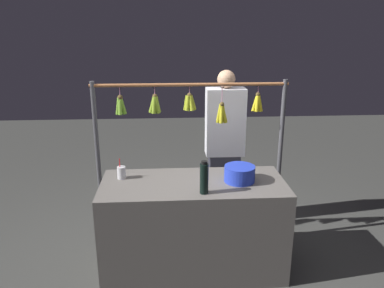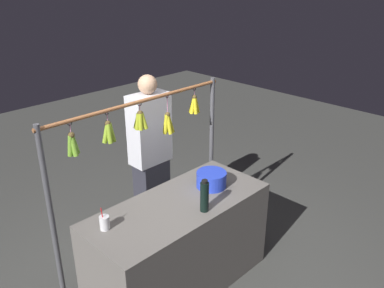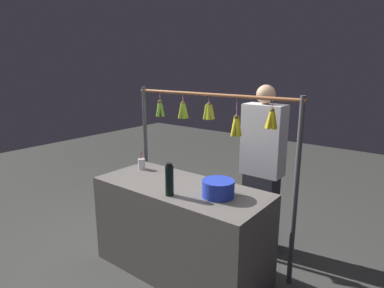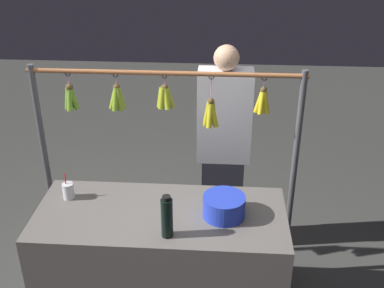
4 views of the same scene
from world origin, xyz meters
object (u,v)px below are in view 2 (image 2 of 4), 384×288
object	(u,v)px
blue_bucket	(212,179)
drink_cup	(105,223)
water_bottle	(204,196)
vendor_person	(151,158)

from	to	relation	value
blue_bucket	drink_cup	distance (m)	1.06
water_bottle	vendor_person	xyz separation A→B (m)	(-0.33, -1.07, -0.13)
blue_bucket	drink_cup	size ratio (longest dim) A/B	1.46
drink_cup	water_bottle	bearing A→B (deg)	153.16
vendor_person	blue_bucket	bearing A→B (deg)	90.69
blue_bucket	vendor_person	bearing A→B (deg)	-89.31
water_bottle	blue_bucket	size ratio (longest dim) A/B	1.04
drink_cup	blue_bucket	bearing A→B (deg)	172.60
drink_cup	vendor_person	bearing A→B (deg)	-145.78
water_bottle	drink_cup	xyz separation A→B (m)	(0.71, -0.36, -0.08)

